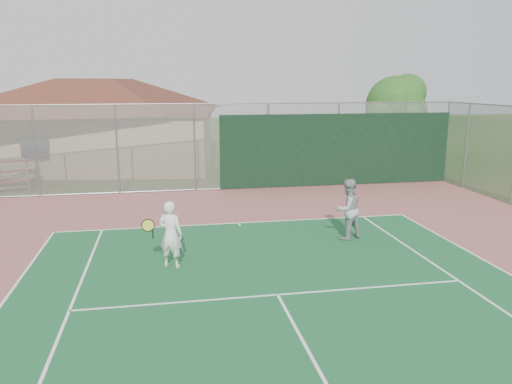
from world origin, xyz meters
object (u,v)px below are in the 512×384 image
(player_white_front, at_px, (170,235))
(player_grey_back, at_px, (347,210))
(tree, at_px, (396,107))
(clubhouse, at_px, (98,114))

(player_white_front, bearing_deg, player_grey_back, -139.73)
(tree, bearing_deg, player_grey_back, -121.36)
(clubhouse, bearing_deg, player_grey_back, -52.10)
(player_grey_back, bearing_deg, tree, -142.38)
(clubhouse, xyz_separation_m, player_white_front, (3.35, -15.58, -1.90))
(player_white_front, relative_size, player_grey_back, 0.95)
(clubhouse, xyz_separation_m, player_grey_back, (8.24, -14.24, -1.86))
(player_white_front, height_order, player_grey_back, player_grey_back)
(tree, bearing_deg, player_white_front, -133.63)
(clubhouse, distance_m, player_white_front, 16.05)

